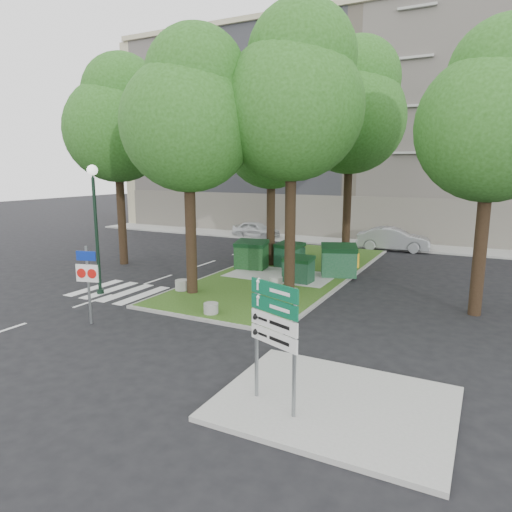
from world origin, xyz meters
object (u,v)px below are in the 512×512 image
Objects in this scene: tree_median_near_right at (295,94)px; bollard_left at (182,285)px; street_lamp at (95,214)px; bollard_mid at (276,282)px; litter_bin at (355,260)px; tree_street_right at (496,112)px; traffic_sign_pole at (88,274)px; bollard_right at (211,308)px; directional_sign at (275,325)px; tree_street_left at (118,120)px; dumpster_d at (339,261)px; dumpster_c at (298,269)px; car_silver at (393,239)px; tree_median_mid at (273,132)px; car_white at (256,230)px; dumpster_a at (251,255)px; tree_median_near_left at (190,111)px; tree_median_far at (353,107)px; dumpster_b at (289,255)px.

tree_median_near_right is 19.36× the size of bollard_left.
bollard_mid is at bearing 33.32° from street_lamp.
tree_median_near_right is 9.54m from litter_bin.
tree_street_right is 3.78× the size of traffic_sign_pole.
directional_sign is at bearing -45.56° from bollard_right.
tree_street_left is 21.30× the size of bollard_right.
traffic_sign_pole is at bearing -139.97° from dumpster_d.
car_silver is at bearing 81.23° from dumpster_c.
tree_median_mid is 11.18m from car_silver.
street_lamp is 17.07m from car_white.
tree_median_near_right is 10.61m from tree_street_left.
bollard_mid is 8.03m from street_lamp.
dumpster_a reaches higher than car_white.
tree_median_near_right is 10.17m from traffic_sign_pole.
dumpster_c is 0.49× the size of directional_sign.
tree_median_near_left is 1.98× the size of street_lamp.
litter_bin is (2.04, 5.36, 0.17)m from bollard_mid.
car_silver is (1.57, 4.95, -7.58)m from tree_median_far.
tree_median_near_right is 20.21× the size of bollard_mid.
street_lamp is 1.44× the size of car_white.
directional_sign is (6.30, -13.34, -5.04)m from tree_median_mid.
dumpster_d is at bearing 153.31° from tree_street_right.
dumpster_c is 0.36× the size of car_white.
directional_sign is at bearing -111.63° from tree_street_right.
litter_bin is at bearing 55.61° from bollard_left.
dumpster_c is 11.04m from car_silver.
street_lamp is (-7.15, -3.65, -4.65)m from tree_median_near_right.
directional_sign is at bearing -65.53° from bollard_mid.
dumpster_c is at bearing -44.90° from dumpster_b.
tree_median_near_left reaches higher than bollard_right.
tree_median_near_right is 8.66m from dumpster_b.
tree_street_right reaches higher than car_silver.
tree_street_right is 2.72× the size of car_white.
tree_median_near_right is 15.55× the size of litter_bin.
tree_street_left is 9.87m from dumpster_a.
tree_street_right is at bearing -8.52° from dumpster_b.
tree_median_far reaches higher than litter_bin.
traffic_sign_pole is at bearing -104.31° from dumpster_a.
tree_median_near_left is 8.28m from dumpster_a.
directional_sign is 0.61× the size of car_silver.
bollard_right is (-1.03, -5.67, -0.39)m from dumpster_c.
traffic_sign_pole is at bearing -148.65° from tree_street_right.
tree_median_far is at bearing 88.47° from tree_median_near_right.
tree_median_near_right is 8.02m from dumpster_d.
car_silver is (6.36, 19.01, -0.97)m from traffic_sign_pole.
tree_street_left is at bearing -150.72° from tree_median_far.
directional_sign is at bearing -26.43° from street_lamp.
car_silver is (-5.22, 11.95, -6.24)m from tree_street_right.
dumpster_a is 13.85m from directional_sign.
traffic_sign_pole is 20.11m from car_white.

